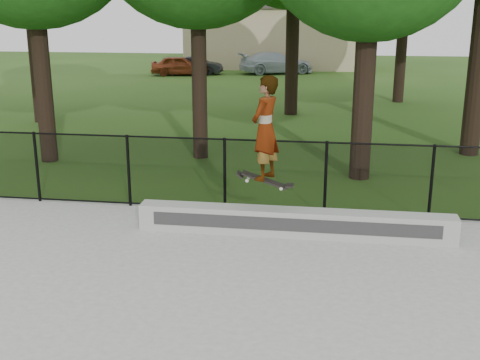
{
  "coord_description": "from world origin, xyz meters",
  "views": [
    {
      "loc": [
        2.03,
        -5.51,
        4.0
      ],
      "look_at": [
        0.57,
        4.2,
        1.2
      ],
      "focal_mm": 45.0,
      "sensor_mm": 36.0,
      "label": 1
    }
  ],
  "objects_px": {
    "car_b": "(196,65)",
    "skater_airborne": "(265,130)",
    "grind_ledge": "(294,223)",
    "car_c": "(276,63)",
    "car_a": "(180,66)"
  },
  "relations": [
    {
      "from": "grind_ledge",
      "to": "car_b",
      "type": "distance_m",
      "value": 28.62
    },
    {
      "from": "car_b",
      "to": "skater_airborne",
      "type": "distance_m",
      "value": 28.59
    },
    {
      "from": "car_b",
      "to": "skater_airborne",
      "type": "relative_size",
      "value": 1.48
    },
    {
      "from": "car_a",
      "to": "skater_airborne",
      "type": "relative_size",
      "value": 1.76
    },
    {
      "from": "grind_ledge",
      "to": "car_a",
      "type": "relative_size",
      "value": 1.6
    },
    {
      "from": "grind_ledge",
      "to": "car_a",
      "type": "bearing_deg",
      "value": 108.26
    },
    {
      "from": "car_c",
      "to": "skater_airborne",
      "type": "distance_m",
      "value": 28.73
    },
    {
      "from": "car_a",
      "to": "grind_ledge",
      "type": "bearing_deg",
      "value": -170.74
    },
    {
      "from": "car_b",
      "to": "skater_airborne",
      "type": "bearing_deg",
      "value": -163.92
    },
    {
      "from": "grind_ledge",
      "to": "car_a",
      "type": "height_order",
      "value": "car_a"
    },
    {
      "from": "car_a",
      "to": "car_c",
      "type": "relative_size",
      "value": 0.82
    },
    {
      "from": "grind_ledge",
      "to": "car_b",
      "type": "bearing_deg",
      "value": 106.1
    },
    {
      "from": "car_a",
      "to": "skater_airborne",
      "type": "distance_m",
      "value": 27.95
    },
    {
      "from": "car_c",
      "to": "car_b",
      "type": "bearing_deg",
      "value": 79.07
    },
    {
      "from": "car_c",
      "to": "grind_ledge",
      "type": "bearing_deg",
      "value": 163.46
    }
  ]
}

